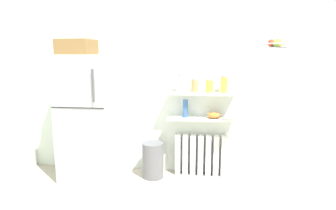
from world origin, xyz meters
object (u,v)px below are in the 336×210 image
storage_jar_1 (195,86)px  shelf_bowl (214,115)px  refrigerator (88,114)px  vase (185,109)px  radiator (201,155)px  storage_jar_2 (209,86)px  storage_jar_0 (180,83)px  trash_bin (153,160)px  storage_jar_3 (224,84)px  hanging_fruit_basket (275,44)px

storage_jar_1 → shelf_bowl: bearing=0.0°
refrigerator → shelf_bowl: bearing=6.9°
refrigerator → vase: 1.32m
radiator → storage_jar_2: (0.10, -0.03, 0.98)m
storage_jar_2 → radiator: bearing=162.7°
storage_jar_0 → storage_jar_1: (0.19, -0.00, -0.03)m
refrigerator → storage_jar_1: 1.49m
trash_bin → storage_jar_3: bearing=8.3°
storage_jar_3 → hanging_fruit_basket: bearing=-42.5°
storage_jar_0 → hanging_fruit_basket: bearing=-23.2°
storage_jar_3 → vase: size_ratio=0.92×
storage_jar_2 → shelf_bowl: size_ratio=1.01×
storage_jar_2 → trash_bin: (-0.74, -0.14, -1.02)m
trash_bin → storage_jar_0: bearing=20.9°
radiator → hanging_fruit_basket: (0.79, -0.49, 1.51)m
storage_jar_0 → vase: size_ratio=0.98×
vase → shelf_bowl: (0.39, 0.00, -0.08)m
refrigerator → storage_jar_0: size_ratio=7.80×
trash_bin → shelf_bowl: bearing=9.5°
storage_jar_2 → storage_jar_0: bearing=180.0°
storage_jar_1 → shelf_bowl: (0.26, 0.00, -0.40)m
hanging_fruit_basket → storage_jar_2: bearing=146.4°
refrigerator → storage_jar_2: bearing=7.2°
storage_jar_3 → radiator: bearing=174.1°
storage_jar_0 → shelf_bowl: size_ratio=1.34×
refrigerator → trash_bin: bearing=4.3°
storage_jar_1 → storage_jar_2: same height
shelf_bowl → storage_jar_3: bearing=0.0°
shelf_bowl → storage_jar_0: bearing=180.0°
storage_jar_2 → vase: size_ratio=0.74×
radiator → vase: bearing=-172.2°
storage_jar_2 → storage_jar_1: bearing=180.0°
storage_jar_0 → storage_jar_1: bearing=-0.0°
storage_jar_0 → storage_jar_1: 0.19m
refrigerator → storage_jar_0: bearing=9.4°
vase → shelf_bowl: vase is taller
storage_jar_2 → vase: storage_jar_2 is taller
storage_jar_2 → shelf_bowl: (0.07, 0.00, -0.39)m
refrigerator → vase: bearing=8.9°
refrigerator → storage_jar_1: size_ratio=10.32×
hanging_fruit_basket → storage_jar_1: bearing=152.5°
storage_jar_1 → storage_jar_0: bearing=180.0°
storage_jar_1 → trash_bin: storage_jar_1 is taller
vase → trash_bin: vase is taller
storage_jar_3 → storage_jar_2: bearing=-180.0°
refrigerator → storage_jar_1: bearing=8.1°
storage_jar_0 → trash_bin: size_ratio=0.49×
radiator → storage_jar_1: (-0.10, -0.03, 0.98)m
radiator → storage_jar_1: size_ratio=3.93×
storage_jar_3 → vase: 0.61m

